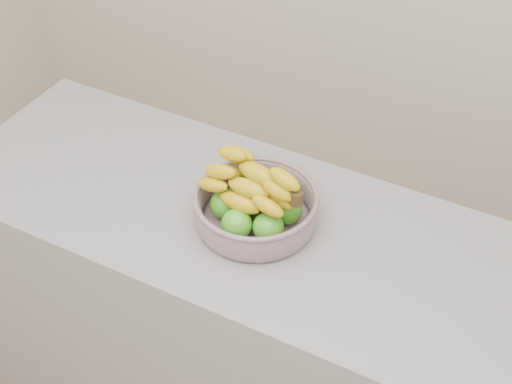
# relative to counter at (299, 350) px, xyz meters

# --- Properties ---
(room_shell) EXTENTS (4.05, 4.05, 2.73)m
(room_shell) POSITION_rel_counter_xyz_m (0.00, -0.74, 1.26)
(room_shell) COLOR beige
(room_shell) RESTS_ON ground
(counter) EXTENTS (2.00, 0.60, 0.90)m
(counter) POSITION_rel_counter_xyz_m (0.00, 0.00, 0.00)
(counter) COLOR gray
(counter) RESTS_ON ground
(fruit_bowl) EXTENTS (0.31, 0.31, 0.18)m
(fruit_bowl) POSITION_rel_counter_xyz_m (-0.14, 0.00, 0.51)
(fruit_bowl) COLOR #909BAD
(fruit_bowl) RESTS_ON counter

